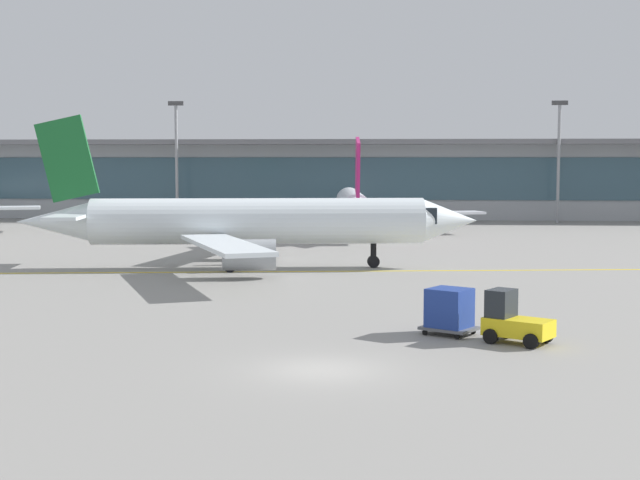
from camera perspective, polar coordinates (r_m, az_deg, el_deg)
ground_plane at (r=32.30m, az=0.07°, el=-8.01°), size 400.00×400.00×0.00m
taxiway_centreline_stripe at (r=59.95m, az=-4.07°, el=-1.97°), size 109.28×13.32×0.01m
terminal_concourse at (r=114.44m, az=2.92°, el=3.83°), size 180.08×11.00×9.60m
gate_airplane_1 at (r=90.00m, az=2.02°, el=2.13°), size 25.75×27.76×9.19m
taxiing_regional_jet at (r=61.64m, az=-4.20°, el=1.07°), size 30.76×28.41×10.19m
baggage_tug at (r=37.54m, az=11.84°, el=-4.89°), size 2.95×2.60×2.10m
cargo_dolly_lead at (r=38.76m, az=7.99°, el=-4.28°), size 2.63×2.48×1.94m
apron_light_mast_1 at (r=109.83m, az=-8.85°, el=5.17°), size 1.80×0.36×14.01m
apron_light_mast_2 at (r=109.15m, az=14.52°, el=5.05°), size 1.80×0.36×13.90m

